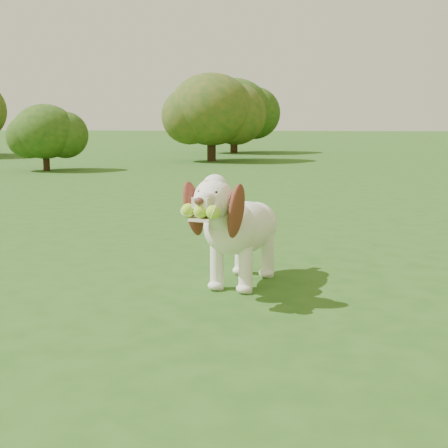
{
  "coord_description": "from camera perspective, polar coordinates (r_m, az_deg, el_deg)",
  "views": [
    {
      "loc": [
        0.7,
        -3.63,
        0.96
      ],
      "look_at": [
        0.38,
        -0.35,
        0.4
      ],
      "focal_mm": 50.0,
      "sensor_mm": 36.0,
      "label": 1
    }
  ],
  "objects": [
    {
      "name": "ground",
      "position": [
        3.82,
        -5.14,
        -4.87
      ],
      "size": [
        80.0,
        80.0,
        0.0
      ],
      "primitive_type": "plane",
      "color": "#244F16",
      "rests_on": "ground"
    },
    {
      "name": "shrub_b",
      "position": [
        13.73,
        -1.17,
        10.43
      ],
      "size": [
        1.84,
        1.84,
        1.9
      ],
      "color": "#382314",
      "rests_on": "ground"
    },
    {
      "name": "shrub_i",
      "position": [
        16.91,
        0.92,
        10.46
      ],
      "size": [
        1.91,
        1.91,
        1.98
      ],
      "color": "#382314",
      "rests_on": "ground"
    },
    {
      "name": "dog",
      "position": [
        3.54,
        1.3,
        -0.06
      ],
      "size": [
        0.55,
        1.02,
        0.67
      ],
      "rotation": [
        0.0,
        0.0,
        -0.3
      ],
      "color": "white",
      "rests_on": "ground"
    },
    {
      "name": "shrub_a",
      "position": [
        11.74,
        -16.05,
        8.12
      ],
      "size": [
        1.15,
        1.15,
        1.19
      ],
      "color": "#382314",
      "rests_on": "ground"
    }
  ]
}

